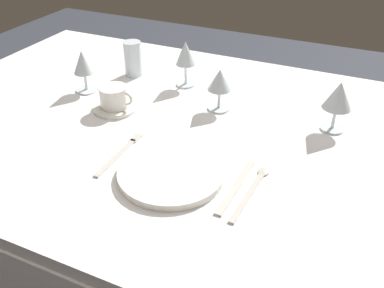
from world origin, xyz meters
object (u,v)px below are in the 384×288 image
Objects in this scene: wine_glass_far at (338,97)px; drink_tumbler at (133,61)px; spoon_soup at (254,186)px; wine_glass_right at (83,65)px; dinner_knife at (236,187)px; wine_glass_centre at (186,55)px; fork_outer at (121,152)px; dinner_plate at (171,173)px; coffee_cup_left at (115,97)px; wine_glass_left at (220,82)px.

wine_glass_far reaches higher than drink_tumbler.
wine_glass_right is at bearing 158.75° from spoon_soup.
wine_glass_centre is (-0.34, 0.45, 0.10)m from dinner_knife.
wine_glass_right is (-0.28, -0.17, -0.01)m from wine_glass_centre.
wine_glass_far is (0.48, 0.35, 0.10)m from fork_outer.
spoon_soup is (0.19, 0.04, -0.01)m from dinner_plate.
drink_tumbler is at bearing 66.69° from wine_glass_right.
spoon_soup is at bearing -36.59° from drink_tumbler.
coffee_cup_left reaches higher than fork_outer.
spoon_soup is at bearing 1.24° from fork_outer.
dinner_plate is 2.36× the size of coffee_cup_left.
drink_tumbler is (0.08, 0.18, -0.04)m from wine_glass_right.
dinner_plate reaches higher than spoon_soup.
fork_outer is at bearing -144.13° from wine_glass_far.
coffee_cup_left is (-0.50, 0.19, 0.04)m from spoon_soup.
dinner_plate is at bearing -36.93° from coffee_cup_left.
spoon_soup is at bearing 12.37° from dinner_plate.
wine_glass_far is (0.12, 0.34, 0.10)m from spoon_soup.
wine_glass_centre reaches higher than wine_glass_left.
drink_tumbler is (-0.39, 0.47, 0.04)m from dinner_plate.
coffee_cup_left is 0.83× the size of wine_glass_left.
wine_glass_centre is 0.21m from drink_tumbler.
coffee_cup_left is (-0.14, 0.19, 0.04)m from fork_outer.
wine_glass_far reaches higher than wine_glass_left.
dinner_knife is 0.57m from wine_glass_centre.
wine_glass_centre is at bearing 31.92° from wine_glass_right.
spoon_soup is at bearing 29.71° from dinner_knife.
drink_tumbler is (-0.08, 0.24, 0.01)m from coffee_cup_left.
drink_tumbler is at bearing 108.63° from coffee_cup_left.
dinner_knife is 1.42× the size of wine_glass_centre.
spoon_soup reaches higher than fork_outer.
spoon_soup is 0.39m from wine_glass_left.
dinner_plate is 0.37m from wine_glass_left.
fork_outer is at bearing -62.78° from drink_tumbler.
coffee_cup_left is at bearing -116.67° from wine_glass_centre.
coffee_cup_left reaches higher than dinner_plate.
dinner_knife is 0.41m from wine_glass_far.
dinner_plate is at bearing -50.71° from drink_tumbler.
fork_outer is 0.25m from coffee_cup_left.
wine_glass_centre is at bearing 131.22° from spoon_soup.
coffee_cup_left is 0.26m from drink_tumbler.
drink_tumbler is at bearing 162.82° from wine_glass_left.
fork_outer is 1.51× the size of wine_glass_right.
dinner_plate is 1.84× the size of wine_glass_right.
coffee_cup_left reaches higher than spoon_soup.
dinner_plate is 2.10× the size of drink_tumbler.
wine_glass_centre is 1.06× the size of wine_glass_far.
spoon_soup reaches higher than dinner_knife.
fork_outer is 0.36m from spoon_soup.
wine_glass_left is (0.16, -0.11, -0.02)m from wine_glass_centre.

